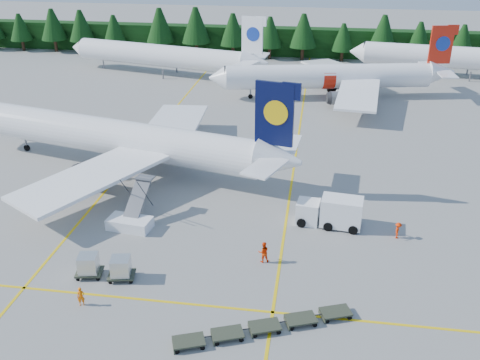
# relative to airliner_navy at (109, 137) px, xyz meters

# --- Properties ---
(ground) EXTENTS (320.00, 320.00, 0.00)m
(ground) POSITION_rel_airliner_navy_xyz_m (15.66, -18.02, -3.73)
(ground) COLOR gray
(ground) RESTS_ON ground
(taxi_stripe_a) EXTENTS (0.25, 120.00, 0.01)m
(taxi_stripe_a) POSITION_rel_airliner_navy_xyz_m (1.66, 1.98, -3.73)
(taxi_stripe_a) COLOR yellow
(taxi_stripe_a) RESTS_ON ground
(taxi_stripe_b) EXTENTS (0.25, 120.00, 0.01)m
(taxi_stripe_b) POSITION_rel_airliner_navy_xyz_m (21.66, 1.98, -3.73)
(taxi_stripe_b) COLOR yellow
(taxi_stripe_b) RESTS_ON ground
(taxi_stripe_cross) EXTENTS (80.00, 0.25, 0.01)m
(taxi_stripe_cross) POSITION_rel_airliner_navy_xyz_m (15.66, -24.02, -3.73)
(taxi_stripe_cross) COLOR yellow
(taxi_stripe_cross) RESTS_ON ground
(treeline_hedge) EXTENTS (220.00, 4.00, 6.00)m
(treeline_hedge) POSITION_rel_airliner_navy_xyz_m (15.66, 63.98, -0.73)
(treeline_hedge) COLOR black
(treeline_hedge) RESTS_ON ground
(airliner_navy) EXTENTS (42.01, 34.16, 12.41)m
(airliner_navy) POSITION_rel_airliner_navy_xyz_m (0.00, 0.00, 0.00)
(airliner_navy) COLOR white
(airliner_navy) RESTS_ON ground
(airliner_red) EXTENTS (39.61, 32.27, 11.64)m
(airliner_red) POSITION_rel_airliner_navy_xyz_m (24.73, 32.59, -0.23)
(airliner_red) COLOR white
(airliner_red) RESTS_ON ground
(airliner_far_left) EXTENTS (40.63, 13.13, 12.02)m
(airliner_far_left) POSITION_rel_airliner_navy_xyz_m (-7.68, 43.54, 0.04)
(airliner_far_left) COLOR white
(airliner_far_left) RESTS_ON ground
(airliner_far_right) EXTENTS (41.37, 9.32, 12.07)m
(airliner_far_right) POSITION_rel_airliner_navy_xyz_m (48.76, 49.89, 0.05)
(airliner_far_right) COLOR white
(airliner_far_right) RESTS_ON ground
(airstairs) EXTENTS (4.36, 5.92, 3.71)m
(airstairs) POSITION_rel_airliner_navy_xyz_m (7.03, -13.46, -2.92)
(airstairs) COLOR white
(airstairs) RESTS_ON ground
(service_truck) EXTENTS (6.40, 2.95, 2.98)m
(service_truck) POSITION_rel_airliner_navy_xyz_m (25.79, -10.27, -2.25)
(service_truck) COLOR white
(service_truck) RESTS_ON ground
(dolly_train) EXTENTS (12.61, 6.71, 0.13)m
(dolly_train) POSITION_rel_airliner_navy_xyz_m (21.29, -26.06, -3.32)
(dolly_train) COLOR #333A2A
(dolly_train) RESTS_ON ground
(uld_pair) EXTENTS (5.18, 2.02, 1.65)m
(uld_pair) POSITION_rel_airliner_navy_xyz_m (7.63, -21.64, -2.62)
(uld_pair) COLOR #333A2A
(uld_pair) RESTS_ON ground
(crew_a) EXTENTS (0.67, 0.56, 1.56)m
(crew_a) POSITION_rel_airliner_navy_xyz_m (7.16, -25.33, -2.95)
(crew_a) COLOR #FF6A05
(crew_a) RESTS_ON ground
(crew_b) EXTENTS (1.10, 0.95, 1.92)m
(crew_b) POSITION_rel_airliner_navy_xyz_m (20.23, -17.43, -2.77)
(crew_b) COLOR #FF3705
(crew_b) RESTS_ON ground
(crew_c) EXTENTS (0.57, 0.73, 1.60)m
(crew_c) POSITION_rel_airliner_navy_xyz_m (32.08, -11.75, -2.93)
(crew_c) COLOR #F73005
(crew_c) RESTS_ON ground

